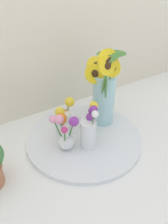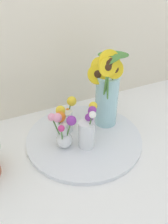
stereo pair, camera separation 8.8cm
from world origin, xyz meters
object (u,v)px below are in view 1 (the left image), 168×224
vase_small_back (64,118)px  vase_small_center (90,128)px  mason_jar_sunflowers (103,91)px  serving_tray (84,137)px  vase_bulb_right (65,132)px

vase_small_back → vase_small_center: bearing=-69.6°
mason_jar_sunflowers → vase_small_center: size_ratio=2.02×
serving_tray → vase_bulb_right: size_ratio=3.14×
mason_jar_sunflowers → vase_small_back: mason_jar_sunflowers is taller
vase_small_center → serving_tray: bearing=82.5°
serving_tray → vase_small_center: (-0.01, -0.05, 0.09)m
mason_jar_sunflowers → vase_small_back: size_ratio=2.40×
mason_jar_sunflowers → serving_tray: bearing=-160.9°
serving_tray → vase_small_back: 0.12m
mason_jar_sunflowers → vase_small_center: bearing=-144.0°
vase_small_center → vase_bulb_right: (-0.09, 0.03, -0.00)m
serving_tray → vase_bulb_right: bearing=-169.1°
vase_small_back → mason_jar_sunflowers: bearing=-9.0°
vase_small_center → vase_small_back: (-0.05, 0.13, -0.01)m
mason_jar_sunflowers → vase_small_center: (-0.14, -0.10, -0.08)m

